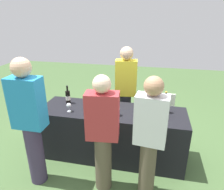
{
  "coord_description": "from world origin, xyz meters",
  "views": [
    {
      "loc": [
        0.58,
        -2.69,
        2.16
      ],
      "look_at": [
        0.0,
        0.0,
        1.05
      ],
      "focal_mm": 32.86,
      "sensor_mm": 36.0,
      "label": 1
    }
  ],
  "objects": [
    {
      "name": "tasting_table",
      "position": [
        0.0,
        0.0,
        0.4
      ],
      "size": [
        2.2,
        0.69,
        0.8
      ],
      "primitive_type": "cube",
      "color": "black",
      "rests_on": "ground_plane"
    },
    {
      "name": "ground_plane",
      "position": [
        0.0,
        0.0,
        0.0
      ],
      "size": [
        12.0,
        12.0,
        0.0
      ],
      "primitive_type": "plane",
      "color": "#476638"
    },
    {
      "name": "guest_1",
      "position": [
        0.03,
        -0.66,
        0.84
      ],
      "size": [
        0.4,
        0.25,
        1.55
      ],
      "rotation": [
        0.0,
        0.0,
        0.11
      ],
      "color": "brown",
      "rests_on": "ground_plane"
    },
    {
      "name": "menu_board",
      "position": [
        0.75,
        0.95,
        0.39
      ],
      "size": [
        0.48,
        0.03,
        0.77
      ],
      "primitive_type": "cube",
      "rotation": [
        0.0,
        0.0,
        -0.01
      ],
      "color": "white",
      "rests_on": "ground_plane"
    },
    {
      "name": "guest_2",
      "position": [
        0.58,
        -0.68,
        0.86
      ],
      "size": [
        0.38,
        0.23,
        1.57
      ],
      "rotation": [
        0.0,
        0.0,
        -0.11
      ],
      "color": "brown",
      "rests_on": "ground_plane"
    },
    {
      "name": "wine_bottle_1",
      "position": [
        -0.13,
        0.11,
        0.92
      ],
      "size": [
        0.08,
        0.08,
        0.32
      ],
      "color": "black",
      "rests_on": "tasting_table"
    },
    {
      "name": "guest_0",
      "position": [
        -0.87,
        -0.74,
        0.94
      ],
      "size": [
        0.39,
        0.23,
        1.71
      ],
      "rotation": [
        0.0,
        0.0,
        0.0
      ],
      "color": "#3F3351",
      "rests_on": "ground_plane"
    },
    {
      "name": "wine_glass_0",
      "position": [
        -0.61,
        -0.16,
        0.89
      ],
      "size": [
        0.07,
        0.07,
        0.13
      ],
      "color": "silver",
      "rests_on": "tasting_table"
    },
    {
      "name": "wine_glass_2",
      "position": [
        0.11,
        -0.14,
        0.9
      ],
      "size": [
        0.07,
        0.07,
        0.14
      ],
      "color": "silver",
      "rests_on": "tasting_table"
    },
    {
      "name": "ice_bucket",
      "position": [
        0.64,
        -0.02,
        0.89
      ],
      "size": [
        0.21,
        0.21,
        0.19
      ],
      "primitive_type": "cylinder",
      "color": "silver",
      "rests_on": "tasting_table"
    },
    {
      "name": "server_pouring",
      "position": [
        0.11,
        0.63,
        0.91
      ],
      "size": [
        0.38,
        0.24,
        1.65
      ],
      "rotation": [
        0.0,
        0.0,
        3.26
      ],
      "color": "black",
      "rests_on": "ground_plane"
    },
    {
      "name": "wine_glass_1",
      "position": [
        -0.12,
        -0.19,
        0.9
      ],
      "size": [
        0.07,
        0.07,
        0.14
      ],
      "color": "silver",
      "rests_on": "tasting_table"
    },
    {
      "name": "wine_bottle_2",
      "position": [
        0.56,
        0.15,
        0.92
      ],
      "size": [
        0.07,
        0.07,
        0.33
      ],
      "color": "black",
      "rests_on": "tasting_table"
    },
    {
      "name": "wine_bottle_0",
      "position": [
        -0.75,
        0.12,
        0.91
      ],
      "size": [
        0.07,
        0.07,
        0.3
      ],
      "color": "black",
      "rests_on": "tasting_table"
    },
    {
      "name": "wine_bottle_3",
      "position": [
        0.76,
        0.1,
        0.92
      ],
      "size": [
        0.08,
        0.08,
        0.33
      ],
      "color": "black",
      "rests_on": "tasting_table"
    }
  ]
}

